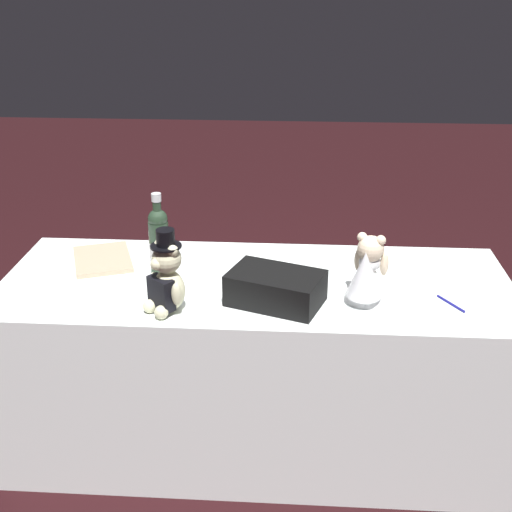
% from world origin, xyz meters
% --- Properties ---
extents(ground_plane, '(12.00, 12.00, 0.00)m').
position_xyz_m(ground_plane, '(0.00, 0.00, 0.00)').
color(ground_plane, black).
extents(reception_table, '(1.87, 0.72, 0.72)m').
position_xyz_m(reception_table, '(0.00, 0.00, 0.36)').
color(reception_table, white).
rests_on(reception_table, ground_plane).
extents(teddy_bear_groom, '(0.14, 0.14, 0.29)m').
position_xyz_m(teddy_bear_groom, '(-0.28, -0.24, 0.83)').
color(teddy_bear_groom, beige).
rests_on(teddy_bear_groom, reception_table).
extents(teddy_bear_bride, '(0.18, 0.22, 0.24)m').
position_xyz_m(teddy_bear_bride, '(0.39, -0.13, 0.82)').
color(teddy_bear_bride, white).
rests_on(teddy_bear_bride, reception_table).
extents(champagne_bottle, '(0.08, 0.08, 0.32)m').
position_xyz_m(champagne_bottle, '(-0.36, 0.04, 0.85)').
color(champagne_bottle, '#273B29').
rests_on(champagne_bottle, reception_table).
extents(signing_pen, '(0.08, 0.12, 0.01)m').
position_xyz_m(signing_pen, '(0.67, -0.14, 0.72)').
color(signing_pen, navy).
rests_on(signing_pen, reception_table).
extents(gift_case_black, '(0.36, 0.29, 0.11)m').
position_xyz_m(gift_case_black, '(0.08, -0.16, 0.77)').
color(gift_case_black, black).
rests_on(gift_case_black, reception_table).
extents(guestbook, '(0.30, 0.34, 0.02)m').
position_xyz_m(guestbook, '(-0.61, 0.13, 0.73)').
color(guestbook, tan).
rests_on(guestbook, reception_table).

